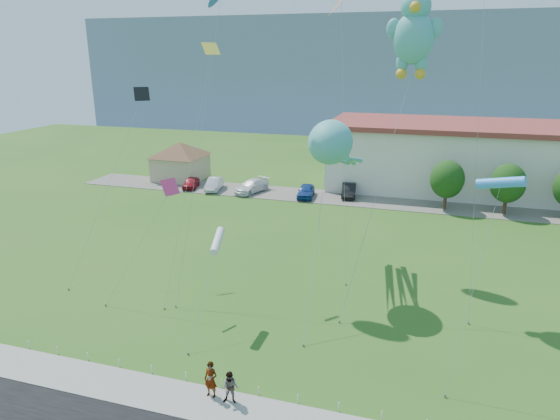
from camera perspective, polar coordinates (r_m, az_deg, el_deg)
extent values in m
plane|color=#295718|center=(27.65, -3.54, -18.41)|extent=(160.00, 160.00, 0.00)
cube|color=gray|center=(25.60, -5.87, -21.71)|extent=(80.00, 2.50, 0.10)
cube|color=#59544C|center=(58.77, 8.49, 1.22)|extent=(70.00, 6.00, 0.06)
cube|color=slate|center=(141.21, 14.31, 15.34)|extent=(160.00, 50.00, 25.00)
cube|color=tan|center=(68.68, -11.28, 4.77)|extent=(6.00, 6.00, 3.20)
pyramid|color=brown|center=(68.19, -11.40, 6.82)|extent=(9.20, 9.20, 1.80)
cylinder|color=white|center=(32.93, -26.79, -13.57)|extent=(0.05, 0.05, 0.50)
cylinder|color=white|center=(31.68, -24.08, -14.44)|extent=(0.05, 0.05, 0.50)
cylinder|color=white|center=(30.52, -21.13, -15.35)|extent=(0.05, 0.05, 0.50)
cylinder|color=white|center=(29.44, -17.92, -16.28)|extent=(0.05, 0.05, 0.50)
cylinder|color=white|center=(28.46, -14.45, -17.22)|extent=(0.05, 0.05, 0.50)
cylinder|color=white|center=(27.60, -10.71, -18.16)|extent=(0.05, 0.05, 0.50)
cylinder|color=white|center=(26.85, -6.70, -19.08)|extent=(0.05, 0.05, 0.50)
cylinder|color=white|center=(26.24, -2.44, -19.95)|extent=(0.05, 0.05, 0.50)
cylinder|color=white|center=(25.77, 2.05, -20.75)|extent=(0.05, 0.05, 0.50)
cylinder|color=white|center=(25.44, 6.73, -21.45)|extent=(0.05, 0.05, 0.50)
cylinder|color=white|center=(25.28, 11.54, -22.02)|extent=(0.05, 0.05, 0.50)
cylinder|color=#3F2B19|center=(56.98, 18.35, 1.12)|extent=(0.36, 0.36, 2.20)
ellipsoid|color=#14380F|center=(56.42, 18.57, 3.37)|extent=(3.60, 3.60, 4.14)
cylinder|color=#3F2B19|center=(57.49, 24.31, 0.59)|extent=(0.36, 0.36, 2.20)
ellipsoid|color=#14380F|center=(56.93, 24.60, 2.81)|extent=(3.60, 3.60, 4.14)
imported|color=gray|center=(25.83, -7.91, -18.63)|extent=(0.71, 0.50, 1.88)
imported|color=gray|center=(25.39, -5.67, -19.55)|extent=(0.89, 0.74, 1.66)
imported|color=maroon|center=(63.87, -10.13, 3.08)|extent=(2.36, 4.12, 1.32)
imported|color=silver|center=(62.49, -7.52, 2.97)|extent=(2.39, 4.72, 1.48)
imported|color=white|center=(60.94, -3.27, 2.74)|extent=(3.65, 5.68, 1.53)
imported|color=navy|center=(58.78, 2.98, 2.19)|extent=(2.28, 4.61, 1.51)
imported|color=black|center=(59.62, 7.88, 2.27)|extent=(2.23, 4.79, 1.52)
ellipsoid|color=teal|center=(33.83, 5.80, 7.73)|extent=(2.99, 3.88, 2.99)
sphere|color=white|center=(32.76, 4.48, 8.01)|extent=(0.47, 0.47, 0.47)
sphere|color=white|center=(32.55, 6.33, 7.90)|extent=(0.47, 0.47, 0.47)
cylinder|color=slate|center=(29.89, 2.69, -15.18)|extent=(0.10, 0.10, 0.16)
cylinder|color=gray|center=(30.89, 4.14, -3.95)|extent=(0.44, 7.28, 9.60)
ellipsoid|color=teal|center=(34.70, 15.02, 18.44)|extent=(2.59, 2.20, 3.24)
sphere|color=teal|center=(34.80, 15.27, 21.55)|extent=(1.89, 1.89, 1.89)
sphere|color=gold|center=(34.00, 15.20, 21.50)|extent=(0.70, 0.70, 0.70)
ellipsoid|color=teal|center=(34.81, 12.84, 19.57)|extent=(0.90, 0.64, 1.25)
ellipsoid|color=teal|center=(34.68, 17.35, 19.25)|extent=(0.90, 0.64, 1.25)
ellipsoid|color=teal|center=(34.72, 13.80, 16.05)|extent=(0.80, 0.70, 1.29)
ellipsoid|color=teal|center=(34.66, 15.84, 15.90)|extent=(0.80, 0.70, 1.29)
sphere|color=gold|center=(34.54, 13.69, 14.90)|extent=(0.70, 0.70, 0.70)
sphere|color=gold|center=(34.48, 15.73, 14.75)|extent=(0.70, 0.70, 0.70)
cylinder|color=slate|center=(32.35, 6.79, -12.56)|extent=(0.10, 0.10, 0.16)
cylinder|color=gray|center=(32.51, 10.87, 1.53)|extent=(2.91, 6.96, 14.61)
cylinder|color=#338DE7|center=(26.02, 23.91, 2.87)|extent=(0.50, 2.25, 0.87)
cylinder|color=slate|center=(27.42, 18.36, -19.53)|extent=(0.10, 0.10, 0.16)
cylinder|color=gray|center=(26.20, 21.13, -8.76)|extent=(1.61, 3.01, 9.95)
cube|color=black|center=(39.62, -15.53, 12.67)|extent=(1.29, 1.29, 0.86)
cylinder|color=slate|center=(39.21, -23.01, -8.33)|extent=(0.10, 0.10, 0.16)
cylinder|color=gray|center=(38.69, -19.27, 2.15)|extent=(2.95, 6.93, 12.99)
cube|color=#E9336C|center=(32.76, -12.44, 2.58)|extent=(1.29, 1.29, 0.86)
cylinder|color=slate|center=(36.01, -19.31, -10.21)|extent=(0.10, 0.10, 0.16)
cylinder|color=gray|center=(34.13, -16.00, -4.22)|extent=(4.22, 2.28, 7.68)
cylinder|color=slate|center=(34.61, -11.83, -10.72)|extent=(0.10, 0.10, 0.16)
cylinder|color=gray|center=(34.21, -9.24, 7.15)|extent=(0.94, 7.41, 20.13)
cylinder|color=slate|center=(34.12, 20.74, -11.98)|extent=(0.10, 0.10, 0.16)
cylinder|color=gray|center=(32.72, 21.62, 7.03)|extent=(1.12, 4.55, 21.62)
cube|color=yellow|center=(36.57, -7.91, 17.81)|extent=(1.29, 1.29, 0.86)
cylinder|color=slate|center=(34.50, -13.07, -10.90)|extent=(0.10, 0.10, 0.16)
cylinder|color=gray|center=(34.41, -10.45, 3.79)|extent=(0.80, 7.26, 16.19)
cylinder|color=silver|center=(30.59, -7.16, -3.52)|extent=(0.50, 2.25, 0.87)
cylinder|color=slate|center=(29.62, -10.46, -15.82)|extent=(0.10, 0.10, 0.16)
cylinder|color=gray|center=(29.94, -8.75, -9.68)|extent=(0.15, 4.26, 4.98)
cone|color=orange|center=(41.43, 7.05, 22.76)|extent=(1.80, 1.33, 1.33)
cylinder|color=slate|center=(37.19, 7.54, -8.41)|extent=(0.10, 0.10, 0.16)
cylinder|color=gray|center=(37.87, 7.28, 7.95)|extent=(2.45, 7.41, 19.80)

